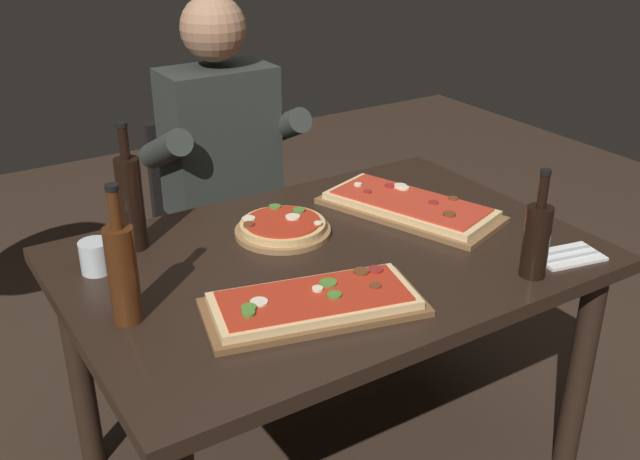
# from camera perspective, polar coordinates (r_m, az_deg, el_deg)

# --- Properties ---
(dining_table) EXTENTS (1.40, 0.96, 0.74)m
(dining_table) POSITION_cam_1_polar(r_m,az_deg,el_deg) (2.06, 0.75, -4.16)
(dining_table) COLOR black
(dining_table) RESTS_ON ground_plane
(pizza_rectangular_front) EXTENTS (0.56, 0.35, 0.05)m
(pizza_rectangular_front) POSITION_cam_1_polar(r_m,az_deg,el_deg) (1.74, -0.48, -5.66)
(pizza_rectangular_front) COLOR brown
(pizza_rectangular_front) RESTS_ON dining_table
(pizza_rectangular_left) EXTENTS (0.42, 0.60, 0.05)m
(pizza_rectangular_left) POSITION_cam_1_polar(r_m,az_deg,el_deg) (2.27, 6.92, 1.81)
(pizza_rectangular_left) COLOR brown
(pizza_rectangular_left) RESTS_ON dining_table
(pizza_round_far) EXTENTS (0.28, 0.28, 0.05)m
(pizza_round_far) POSITION_cam_1_polar(r_m,az_deg,el_deg) (2.12, -2.89, 0.18)
(pizza_round_far) COLOR olive
(pizza_round_far) RESTS_ON dining_table
(wine_bottle_dark) EXTENTS (0.07, 0.07, 0.36)m
(wine_bottle_dark) POSITION_cam_1_polar(r_m,az_deg,el_deg) (2.05, -14.37, 2.18)
(wine_bottle_dark) COLOR black
(wine_bottle_dark) RESTS_ON dining_table
(oil_bottle_amber) EXTENTS (0.07, 0.07, 0.29)m
(oil_bottle_amber) POSITION_cam_1_polar(r_m,az_deg,el_deg) (1.93, 16.35, -0.63)
(oil_bottle_amber) COLOR black
(oil_bottle_amber) RESTS_ON dining_table
(vinegar_bottle_green) EXTENTS (0.07, 0.07, 0.34)m
(vinegar_bottle_green) POSITION_cam_1_polar(r_m,az_deg,el_deg) (1.71, -14.96, -3.05)
(vinegar_bottle_green) COLOR #47230F
(vinegar_bottle_green) RESTS_ON dining_table
(tumbler_near_camera) EXTENTS (0.08, 0.08, 0.09)m
(tumbler_near_camera) POSITION_cam_1_polar(r_m,az_deg,el_deg) (1.99, -16.90, -1.98)
(tumbler_near_camera) COLOR silver
(tumbler_near_camera) RESTS_ON dining_table
(napkin_cutlery_set) EXTENTS (0.20, 0.14, 0.01)m
(napkin_cutlery_set) POSITION_cam_1_polar(r_m,az_deg,el_deg) (2.10, 18.55, -1.90)
(napkin_cutlery_set) COLOR white
(napkin_cutlery_set) RESTS_ON dining_table
(diner_chair) EXTENTS (0.44, 0.44, 0.87)m
(diner_chair) POSITION_cam_1_polar(r_m,az_deg,el_deg) (2.82, -7.97, 0.57)
(diner_chair) COLOR black
(diner_chair) RESTS_ON ground_plane
(seated_diner) EXTENTS (0.53, 0.41, 1.33)m
(seated_diner) POSITION_cam_1_polar(r_m,az_deg,el_deg) (2.62, -7.19, 4.72)
(seated_diner) COLOR #23232D
(seated_diner) RESTS_ON ground_plane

